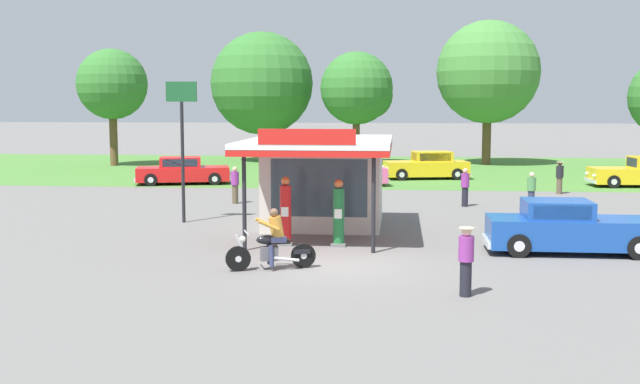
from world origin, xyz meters
TOP-DOWN VIEW (x-y plane):
  - ground_plane at (0.00, 0.00)m, footprint 300.00×300.00m
  - grass_verge_strip at (0.00, 30.00)m, footprint 120.00×24.00m
  - service_station_kiosk at (-0.96, 6.10)m, footprint 4.61×7.19m
  - gas_pump_nearside at (-1.75, 2.67)m, footprint 0.44×0.44m
  - gas_pump_offside at (-0.16, 2.67)m, footprint 0.44×0.44m
  - motorcycle_with_rider at (-1.59, -0.75)m, footprint 2.23×0.98m
  - featured_classic_sedan at (6.44, 2.29)m, footprint 4.93×1.85m
  - parked_car_back_row_right at (3.18, 23.82)m, footprint 5.04×2.69m
  - parked_car_back_row_centre_left at (-9.75, 19.70)m, footprint 5.26×3.05m
  - parked_car_back_row_far_right at (-1.44, 19.55)m, footprint 5.08×2.76m
  - bystander_strolling_foreground at (-5.30, 12.07)m, footprint 0.34×0.34m
  - bystander_chatting_near_pumps at (4.32, 12.12)m, footprint 0.34×0.34m
  - bystander_leaning_by_kiosk at (6.89, 11.45)m, footprint 0.34×0.34m
  - bystander_standing_back_lot at (3.09, -3.06)m, footprint 0.34×0.34m
  - bystander_admiring_sedan at (9.11, 17.08)m, footprint 0.34×0.34m
  - tree_oak_far_left at (-17.86, 31.20)m, footprint 4.77×4.77m
  - tree_oak_left at (-1.20, 34.24)m, footprint 5.05×5.05m
  - tree_oak_far_right at (7.63, 34.57)m, footprint 7.06×7.06m
  - tree_oak_distant_spare at (-8.28, 36.10)m, footprint 7.44×7.44m
  - roadside_pole_sign at (-6.03, 6.75)m, footprint 1.10×0.12m

SIDE VIEW (x-z plane):
  - ground_plane at x=0.00m, z-range 0.00..0.00m
  - grass_verge_strip at x=0.00m, z-range 0.00..0.01m
  - motorcycle_with_rider at x=-1.59m, z-range -0.14..1.44m
  - parked_car_back_row_centre_left at x=-9.75m, z-range -0.05..1.38m
  - featured_classic_sedan at x=6.44m, z-range -0.06..1.44m
  - parked_car_back_row_far_right at x=-1.44m, z-range -0.06..1.46m
  - parked_car_back_row_right at x=3.18m, z-range -0.06..1.49m
  - bystander_leaning_by_kiosk at x=6.89m, z-range 0.03..1.53m
  - bystander_admiring_sedan at x=9.11m, z-range 0.05..1.58m
  - bystander_strolling_foreground at x=-5.30m, z-range 0.04..1.61m
  - bystander_standing_back_lot at x=3.09m, z-range 0.05..1.60m
  - bystander_chatting_near_pumps at x=4.32m, z-range 0.04..1.62m
  - gas_pump_offside at x=-0.16m, z-range -0.08..1.92m
  - gas_pump_nearside at x=-1.75m, z-range -0.08..1.98m
  - service_station_kiosk at x=-0.96m, z-range 0.01..3.54m
  - roadside_pole_sign at x=-6.03m, z-range 0.90..5.89m
  - tree_oak_left at x=-1.20m, z-range 1.25..9.06m
  - tree_oak_far_left at x=-17.86m, z-range 1.47..9.39m
  - tree_oak_distant_spare at x=-8.28m, z-range 0.82..10.23m
  - tree_oak_far_right at x=7.63m, z-range 1.41..11.31m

